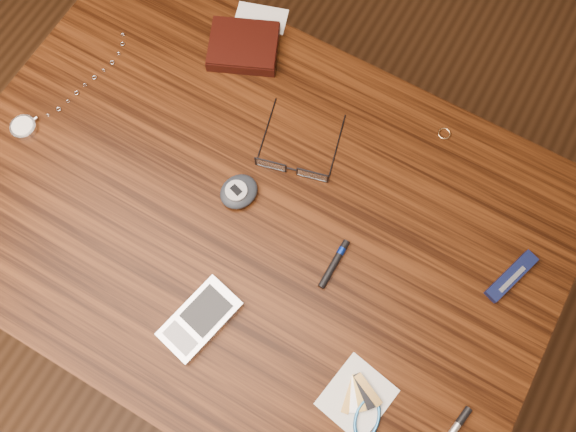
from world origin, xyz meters
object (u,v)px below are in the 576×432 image
Objects in this scene: eyeglasses at (293,166)px; pocket_watch at (27,125)px; notepad_keys at (362,407)px; pocket_knife at (511,276)px; pda_phone at (200,319)px; desk at (255,232)px; pedometer at (239,192)px; wallet_and_card at (244,46)px.

pocket_watch is at bearing -160.33° from eyeglasses.
notepad_keys is at bearing -45.45° from eyeglasses.
eyeglasses is 1.53× the size of pocket_knife.
desk is at bearing 95.81° from pda_phone.
desk is 6.33× the size of eyeglasses.
pedometer is at bearing 149.19° from notepad_keys.
pda_phone reaches higher than pocket_watch.
desk is 0.12m from pedometer.
pda_phone is at bearing -75.01° from pedometer.
pedometer is at bearing 104.99° from pda_phone.
pedometer is at bearing -123.61° from eyeglasses.
pocket_watch is 1.95× the size of pda_phone.
notepad_keys is (0.47, -0.44, -0.01)m from wallet_and_card.
pocket_knife is (0.39, 0.01, -0.01)m from eyeglasses.
pocket_watch is 0.46m from pda_phone.
pedometer is at bearing 10.85° from pocket_watch.
wallet_and_card is 1.81× the size of pocket_knife.
desk is 12.65× the size of pedometer.
pocket_watch reaches higher than desk.
desk is at bearing -164.57° from pocket_knife.
pocket_watch is 0.84m from pocket_knife.
pedometer is 0.77× the size of pocket_knife.
pocket_watch is at bearing -127.90° from wallet_and_card.
eyeglasses is 0.39m from notepad_keys.
pedometer is (0.38, 0.07, 0.01)m from pocket_watch.
notepad_keys is (0.29, -0.18, 0.11)m from desk.
pda_phone is at bearing -17.02° from pocket_watch.
wallet_and_card is at bearing 112.99° from pda_phone.
pocket_knife is (0.41, 0.11, 0.11)m from desk.
desk is at bearing -30.06° from pedometer.
wallet_and_card is 2.36× the size of pedometer.
pda_phone is 0.21m from pedometer.
eyeglasses is 2.00× the size of pedometer.
desk is 8.99× the size of notepad_keys.
pedometer reaches higher than notepad_keys.
pda_phone reaches higher than pocket_knife.
notepad_keys is at bearing -9.90° from pocket_watch.
eyeglasses is at bearing 134.55° from notepad_keys.
desk is at bearing 7.09° from pocket_watch.
eyeglasses reaches higher than pda_phone.
notepad_keys is at bearing -30.90° from desk.
notepad_keys is (0.28, 0.01, -0.01)m from pda_phone.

